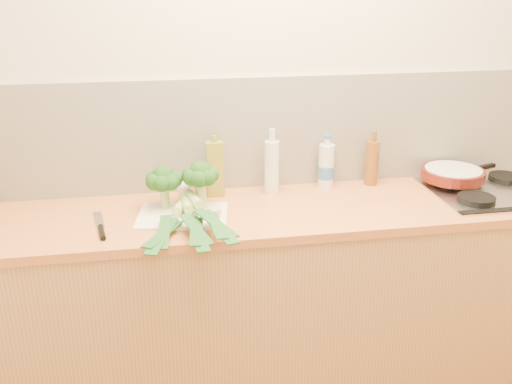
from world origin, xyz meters
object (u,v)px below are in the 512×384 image
at_px(gas_hob, 492,190).
at_px(skillet, 453,174).
at_px(chefs_knife, 101,229).
at_px(chopping_board, 183,216).

distance_m(gas_hob, skillet, 0.20).
bearing_deg(chefs_knife, chopping_board, 5.24).
bearing_deg(gas_hob, chefs_knife, -176.25).
xyz_separation_m(gas_hob, skillet, (-0.14, 0.13, 0.05)).
height_order(gas_hob, chefs_knife, gas_hob).
bearing_deg(chopping_board, chefs_knife, -156.46).
height_order(chopping_board, skillet, skillet).
xyz_separation_m(chefs_knife, skillet, (1.68, 0.25, 0.06)).
relative_size(gas_hob, chopping_board, 1.52).
distance_m(gas_hob, chefs_knife, 1.82).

